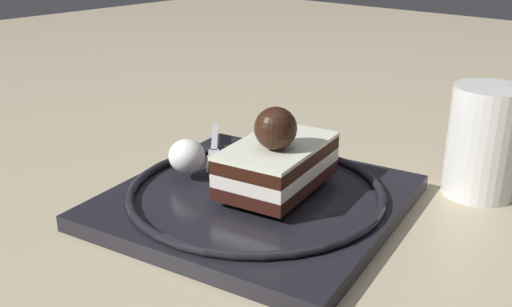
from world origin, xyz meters
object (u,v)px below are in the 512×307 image
(whipped_cream_dollop, at_px, (187,156))
(cake_slice, at_px, (278,162))
(drink_glass_near, at_px, (483,148))
(fork, at_px, (214,147))
(dessert_plate, at_px, (256,198))

(whipped_cream_dollop, bearing_deg, cake_slice, 17.24)
(whipped_cream_dollop, xyz_separation_m, drink_glass_near, (0.19, 0.17, 0.01))
(fork, bearing_deg, whipped_cream_dollop, -67.97)
(dessert_plate, height_order, whipped_cream_dollop, whipped_cream_dollop)
(dessert_plate, xyz_separation_m, fork, (-0.09, 0.04, 0.01))
(drink_glass_near, bearing_deg, dessert_plate, -129.18)
(dessert_plate, distance_m, whipped_cream_dollop, 0.07)
(dessert_plate, distance_m, drink_glass_near, 0.20)
(fork, distance_m, drink_glass_near, 0.25)
(dessert_plate, relative_size, fork, 2.79)
(cake_slice, xyz_separation_m, whipped_cream_dollop, (-0.08, -0.03, -0.01))
(drink_glass_near, bearing_deg, whipped_cream_dollop, -138.62)
(cake_slice, distance_m, whipped_cream_dollop, 0.09)
(cake_slice, relative_size, whipped_cream_dollop, 3.62)
(whipped_cream_dollop, bearing_deg, dessert_plate, 12.97)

